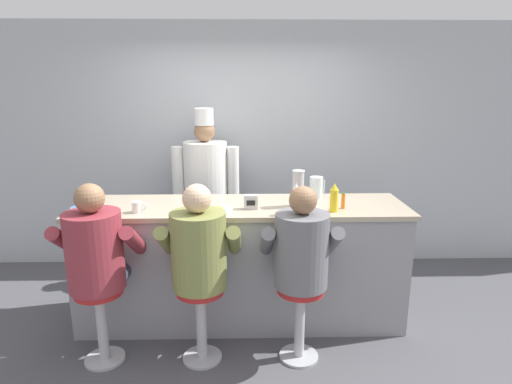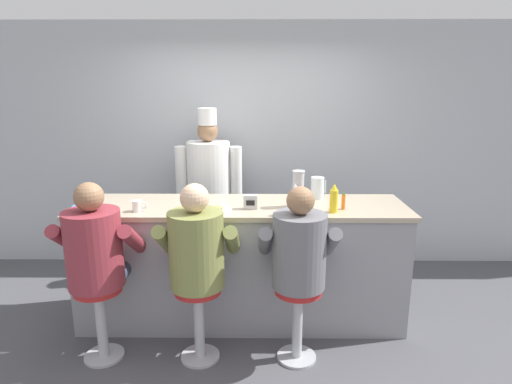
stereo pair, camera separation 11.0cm
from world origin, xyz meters
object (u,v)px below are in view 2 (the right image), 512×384
(breakfast_plate, at_px, (218,209))
(cook_in_whites_near, at_px, (209,186))
(diner_seated_maroon, at_px, (96,253))
(napkin_dispenser_chrome, at_px, (250,202))
(hot_sauce_bottle_orange, at_px, (343,202))
(cereal_bowl, at_px, (83,208))
(diner_seated_olive, at_px, (197,254))
(coffee_mug_white, at_px, (138,206))
(diner_seated_grey, at_px, (299,256))
(water_pitcher_clear, at_px, (317,188))
(mustard_bottle_yellow, at_px, (334,199))
(ketchup_bottle_red, at_px, (295,200))
(cup_stack_steel, at_px, (298,189))

(breakfast_plate, distance_m, cook_in_whites_near, 1.14)
(diner_seated_maroon, height_order, cook_in_whites_near, cook_in_whites_near)
(napkin_dispenser_chrome, height_order, diner_seated_maroon, diner_seated_maroon)
(breakfast_plate, xyz_separation_m, cook_in_whites_near, (-0.20, 1.12, -0.07))
(hot_sauce_bottle_orange, xyz_separation_m, cereal_bowl, (-2.10, -0.08, -0.04))
(cereal_bowl, distance_m, diner_seated_olive, 1.06)
(hot_sauce_bottle_orange, relative_size, coffee_mug_white, 1.12)
(hot_sauce_bottle_orange, height_order, diner_seated_olive, diner_seated_olive)
(cereal_bowl, relative_size, coffee_mug_white, 1.36)
(cereal_bowl, relative_size, diner_seated_grey, 0.12)
(coffee_mug_white, bearing_deg, breakfast_plate, 2.64)
(diner_seated_maroon, bearing_deg, breakfast_plate, 25.17)
(diner_seated_olive, bearing_deg, water_pitcher_clear, 39.22)
(mustard_bottle_yellow, bearing_deg, water_pitcher_clear, 99.69)
(ketchup_bottle_red, height_order, diner_seated_maroon, diner_seated_maroon)
(water_pitcher_clear, relative_size, coffee_mug_white, 1.61)
(coffee_mug_white, relative_size, diner_seated_olive, 0.09)
(cup_stack_steel, distance_m, cook_in_whites_near, 1.33)
(ketchup_bottle_red, height_order, water_pitcher_clear, ketchup_bottle_red)
(diner_seated_grey, distance_m, cook_in_whites_near, 1.74)
(mustard_bottle_yellow, bearing_deg, breakfast_plate, 177.27)
(cereal_bowl, relative_size, diner_seated_maroon, 0.12)
(water_pitcher_clear, bearing_deg, diner_seated_olive, -140.78)
(coffee_mug_white, bearing_deg, cup_stack_steel, 6.76)
(ketchup_bottle_red, distance_m, diner_seated_grey, 0.45)
(cup_stack_steel, bearing_deg, cook_in_whites_near, 130.90)
(cup_stack_steel, bearing_deg, coffee_mug_white, -173.24)
(cook_in_whites_near, bearing_deg, diner_seated_maroon, -113.29)
(mustard_bottle_yellow, xyz_separation_m, cup_stack_steel, (-0.27, 0.17, 0.04))
(cereal_bowl, height_order, coffee_mug_white, coffee_mug_white)
(hot_sauce_bottle_orange, height_order, diner_seated_maroon, diner_seated_maroon)
(water_pitcher_clear, bearing_deg, cereal_bowl, -167.59)
(coffee_mug_white, height_order, napkin_dispenser_chrome, napkin_dispenser_chrome)
(cereal_bowl, bearing_deg, diner_seated_grey, -12.14)
(coffee_mug_white, relative_size, diner_seated_maroon, 0.09)
(ketchup_bottle_red, height_order, mustard_bottle_yellow, ketchup_bottle_red)
(mustard_bottle_yellow, relative_size, cup_stack_steel, 0.77)
(hot_sauce_bottle_orange, height_order, breakfast_plate, hot_sauce_bottle_orange)
(water_pitcher_clear, xyz_separation_m, breakfast_plate, (-0.85, -0.39, -0.08))
(ketchup_bottle_red, relative_size, napkin_dispenser_chrome, 2.17)
(hot_sauce_bottle_orange, bearing_deg, diner_seated_maroon, -166.62)
(mustard_bottle_yellow, relative_size, hot_sauce_bottle_orange, 1.75)
(cereal_bowl, bearing_deg, coffee_mug_white, 1.19)
(hot_sauce_bottle_orange, distance_m, napkin_dispenser_chrome, 0.76)
(breakfast_plate, distance_m, diner_seated_grey, 0.78)
(mustard_bottle_yellow, distance_m, coffee_mug_white, 1.57)
(napkin_dispenser_chrome, distance_m, cook_in_whites_near, 1.17)
(diner_seated_maroon, height_order, diner_seated_olive, diner_seated_maroon)
(ketchup_bottle_red, bearing_deg, water_pitcher_clear, 64.36)
(diner_seated_maroon, bearing_deg, diner_seated_grey, -0.06)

